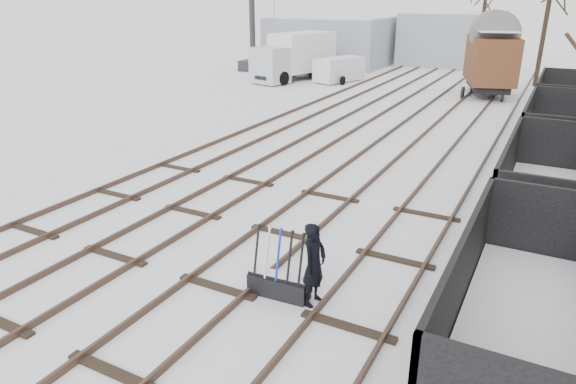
% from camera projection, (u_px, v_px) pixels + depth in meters
% --- Properties ---
extents(ground, '(120.00, 120.00, 0.00)m').
position_uv_depth(ground, '(217.00, 288.00, 11.02)').
color(ground, white).
rests_on(ground, ground).
extents(tracks, '(13.90, 52.00, 0.16)m').
position_uv_depth(tracks, '(401.00, 138.00, 22.25)').
color(tracks, black).
rests_on(tracks, ground).
extents(shed_left, '(10.00, 8.00, 4.10)m').
position_uv_depth(shed_left, '(332.00, 41.00, 45.63)').
color(shed_left, '#98A3AC').
rests_on(shed_left, ground).
extents(shed_right, '(7.00, 6.00, 4.50)m').
position_uv_depth(shed_right, '(445.00, 39.00, 44.91)').
color(shed_right, '#98A3AC').
rests_on(shed_right, ground).
extents(ground_frame, '(1.32, 0.50, 1.49)m').
position_uv_depth(ground_frame, '(279.00, 284.00, 10.66)').
color(ground_frame, black).
rests_on(ground_frame, ground).
extents(worker, '(0.49, 0.69, 1.76)m').
position_uv_depth(worker, '(314.00, 265.00, 10.19)').
color(worker, black).
rests_on(worker, ground).
extents(freight_wagon_a, '(2.36, 5.90, 2.41)m').
position_uv_depth(freight_wagon_a, '(528.00, 332.00, 8.10)').
color(freight_wagon_a, black).
rests_on(freight_wagon_a, ground).
extents(freight_wagon_b, '(2.36, 5.90, 2.41)m').
position_uv_depth(freight_wagon_b, '(549.00, 199.00, 13.37)').
color(freight_wagon_b, black).
rests_on(freight_wagon_b, ground).
extents(freight_wagon_c, '(2.36, 5.90, 2.41)m').
position_uv_depth(freight_wagon_c, '(557.00, 141.00, 18.64)').
color(freight_wagon_c, black).
rests_on(freight_wagon_c, ground).
extents(freight_wagon_d, '(2.36, 5.90, 2.41)m').
position_uv_depth(freight_wagon_d, '(562.00, 109.00, 23.91)').
color(freight_wagon_d, black).
rests_on(freight_wagon_d, ground).
extents(box_van_wagon, '(4.05, 5.71, 3.94)m').
position_uv_depth(box_van_wagon, '(491.00, 58.00, 31.11)').
color(box_van_wagon, black).
rests_on(box_van_wagon, ground).
extents(lorry, '(3.54, 7.59, 3.31)m').
position_uv_depth(lorry, '(295.00, 56.00, 37.28)').
color(lorry, black).
rests_on(lorry, ground).
extents(panel_van, '(2.82, 4.18, 1.70)m').
position_uv_depth(panel_van, '(339.00, 69.00, 36.74)').
color(panel_van, white).
rests_on(panel_van, ground).
extents(crane, '(2.00, 5.54, 9.44)m').
position_uv_depth(crane, '(254.00, 39.00, 41.71)').
color(crane, '#29282D').
rests_on(crane, ground).
extents(tree_far_left, '(0.30, 0.30, 6.44)m').
position_uv_depth(tree_far_left, '(482.00, 28.00, 43.10)').
color(tree_far_left, black).
rests_on(tree_far_left, ground).
extents(tree_far_right, '(0.30, 0.30, 7.30)m').
position_uv_depth(tree_far_right, '(544.00, 31.00, 33.97)').
color(tree_far_right, black).
rests_on(tree_far_right, ground).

